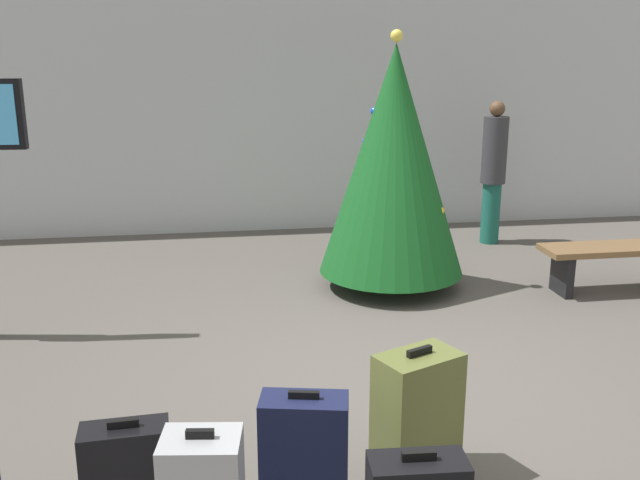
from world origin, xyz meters
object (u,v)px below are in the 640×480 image
object	(u,v)px
suitcase_0	(127,472)
suitcase_5	(304,452)
holiday_tree	(393,161)
traveller_0	(493,169)
waiting_bench	(618,257)
suitcase_3	(417,417)

from	to	relation	value
suitcase_0	suitcase_5	size ratio (longest dim) A/B	0.84
holiday_tree	suitcase_0	bearing A→B (deg)	-123.64
suitcase_5	traveller_0	bearing A→B (deg)	58.46
waiting_bench	traveller_0	size ratio (longest dim) A/B	0.88
suitcase_0	waiting_bench	bearing A→B (deg)	33.07
traveller_0	suitcase_5	size ratio (longest dim) A/B	2.68
waiting_bench	suitcase_0	bearing A→B (deg)	-146.93
waiting_bench	suitcase_3	xyz separation A→B (m)	(-2.94, -2.82, 0.02)
holiday_tree	suitcase_3	size ratio (longest dim) A/B	3.22
holiday_tree	waiting_bench	distance (m)	2.48
holiday_tree	traveller_0	bearing A→B (deg)	41.71
suitcase_3	suitcase_5	distance (m)	0.68
suitcase_3	suitcase_5	size ratio (longest dim) A/B	1.20
waiting_bench	suitcase_5	world-z (taller)	suitcase_5
holiday_tree	suitcase_5	bearing A→B (deg)	-111.46
waiting_bench	traveller_0	distance (m)	2.15
traveller_0	suitcase_3	bearing A→B (deg)	-116.38
traveller_0	waiting_bench	bearing A→B (deg)	-74.51
traveller_0	suitcase_0	distance (m)	6.37
holiday_tree	suitcase_3	bearing A→B (deg)	-101.96
traveller_0	suitcase_0	world-z (taller)	traveller_0
holiday_tree	suitcase_0	xyz separation A→B (m)	(-2.28, -3.43, -1.05)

